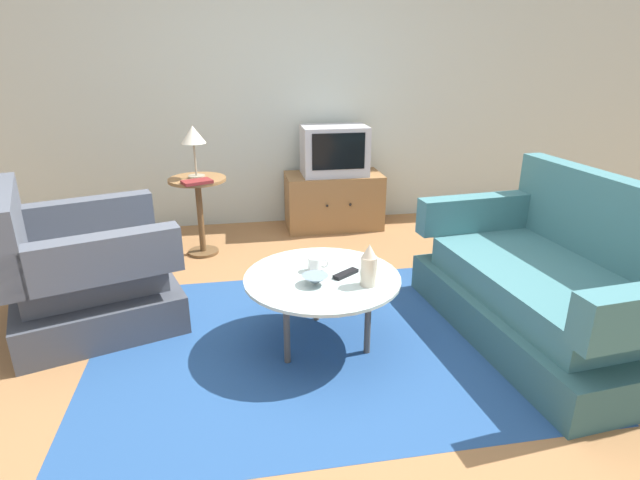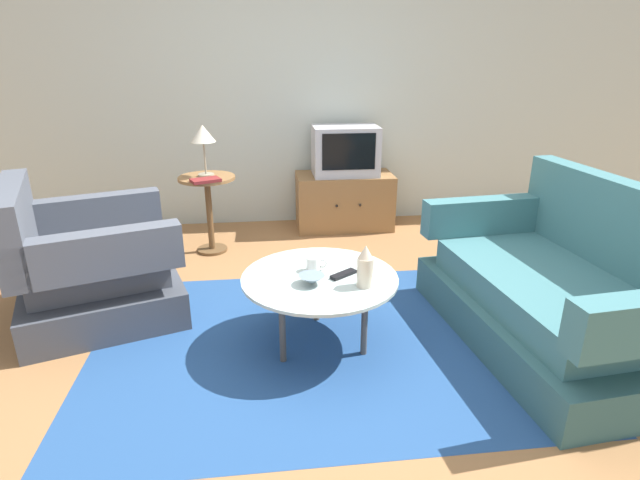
# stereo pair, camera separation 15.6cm
# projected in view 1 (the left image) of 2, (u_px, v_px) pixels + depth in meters

# --- Properties ---
(ground_plane) EXTENTS (16.00, 16.00, 0.00)m
(ground_plane) POSITION_uv_depth(u_px,v_px,m) (312.00, 346.00, 2.93)
(ground_plane) COLOR olive
(back_wall) EXTENTS (9.00, 0.12, 2.70)m
(back_wall) POSITION_uv_depth(u_px,v_px,m) (271.00, 80.00, 4.64)
(back_wall) COLOR #B2BCB2
(back_wall) RESTS_ON ground
(area_rug) EXTENTS (2.62, 1.88, 0.00)m
(area_rug) POSITION_uv_depth(u_px,v_px,m) (322.00, 342.00, 2.96)
(area_rug) COLOR navy
(area_rug) RESTS_ON ground
(armchair) EXTENTS (1.19, 1.20, 0.89)m
(armchair) POSITION_uv_depth(u_px,v_px,m) (83.00, 275.00, 3.11)
(armchair) COLOR #3E424B
(armchair) RESTS_ON ground
(couch) EXTENTS (1.08, 1.69, 0.93)m
(couch) POSITION_uv_depth(u_px,v_px,m) (555.00, 287.00, 2.97)
(couch) COLOR #325C60
(couch) RESTS_ON ground
(coffee_table) EXTENTS (0.88, 0.88, 0.43)m
(coffee_table) POSITION_uv_depth(u_px,v_px,m) (322.00, 281.00, 2.82)
(coffee_table) COLOR #B2C6C1
(coffee_table) RESTS_ON ground
(side_table) EXTENTS (0.46, 0.46, 0.65)m
(side_table) POSITION_uv_depth(u_px,v_px,m) (199.00, 201.00, 4.10)
(side_table) COLOR olive
(side_table) RESTS_ON ground
(tv_stand) EXTENTS (0.90, 0.48, 0.52)m
(tv_stand) POSITION_uv_depth(u_px,v_px,m) (334.00, 201.00, 4.81)
(tv_stand) COLOR olive
(tv_stand) RESTS_ON ground
(television) EXTENTS (0.59, 0.39, 0.45)m
(television) POSITION_uv_depth(u_px,v_px,m) (334.00, 150.00, 4.63)
(television) COLOR #B7B7BC
(television) RESTS_ON tv_stand
(table_lamp) EXTENTS (0.19, 0.19, 0.41)m
(table_lamp) POSITION_uv_depth(u_px,v_px,m) (193.00, 137.00, 3.93)
(table_lamp) COLOR #9E937A
(table_lamp) RESTS_ON side_table
(vase) EXTENTS (0.09, 0.09, 0.23)m
(vase) POSITION_uv_depth(u_px,v_px,m) (369.00, 266.00, 2.67)
(vase) COLOR beige
(vase) RESTS_ON coffee_table
(mug) EXTENTS (0.12, 0.08, 0.08)m
(mug) POSITION_uv_depth(u_px,v_px,m) (315.00, 264.00, 2.87)
(mug) COLOR white
(mug) RESTS_ON coffee_table
(bowl) EXTENTS (0.14, 0.14, 0.05)m
(bowl) POSITION_uv_depth(u_px,v_px,m) (315.00, 280.00, 2.70)
(bowl) COLOR slate
(bowl) RESTS_ON coffee_table
(tv_remote_dark) EXTENTS (0.16, 0.14, 0.02)m
(tv_remote_dark) POSITION_uv_depth(u_px,v_px,m) (346.00, 274.00, 2.82)
(tv_remote_dark) COLOR black
(tv_remote_dark) RESTS_ON coffee_table
(book) EXTENTS (0.26, 0.21, 0.02)m
(book) POSITION_uv_depth(u_px,v_px,m) (197.00, 182.00, 3.87)
(book) COLOR maroon
(book) RESTS_ON side_table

